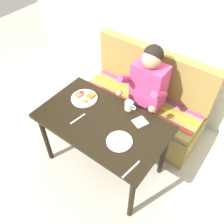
{
  "coord_description": "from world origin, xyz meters",
  "views": [
    {
      "loc": [
        0.95,
        -1.13,
        2.39
      ],
      "look_at": [
        0.0,
        0.15,
        0.72
      ],
      "focal_mm": 39.15,
      "sensor_mm": 36.0,
      "label": 1
    }
  ],
  "objects": [
    {
      "name": "knife",
      "position": [
        0.49,
        -0.26,
        0.73
      ],
      "size": [
        0.04,
        0.2,
        0.0
      ],
      "primitive_type": "cube",
      "rotation": [
        0.0,
        0.0,
        -0.13
      ],
      "color": "silver",
      "rests_on": "table"
    },
    {
      "name": "person",
      "position": [
        0.09,
        0.59,
        0.74
      ],
      "size": [
        0.45,
        0.61,
        1.21
      ],
      "color": "#BE396D",
      "rests_on": "ground"
    },
    {
      "name": "napkin",
      "position": [
        0.28,
        0.19,
        0.73
      ],
      "size": [
        0.15,
        0.15,
        0.01
      ],
      "primitive_type": "cube",
      "rotation": [
        0.0,
        0.0,
        -0.4
      ],
      "color": "silver",
      "rests_on": "table"
    },
    {
      "name": "ground_plane",
      "position": [
        0.0,
        0.0,
        0.0
      ],
      "size": [
        8.0,
        8.0,
        0.0
      ],
      "primitive_type": "plane",
      "color": "#ABA698"
    },
    {
      "name": "couch",
      "position": [
        0.0,
        0.76,
        0.33
      ],
      "size": [
        1.44,
        0.56,
        1.0
      ],
      "color": "olive",
      "rests_on": "ground"
    },
    {
      "name": "back_wall",
      "position": [
        0.0,
        1.27,
        1.3
      ],
      "size": [
        4.4,
        0.1,
        2.6
      ],
      "primitive_type": "cube",
      "color": "silver",
      "rests_on": "ground"
    },
    {
      "name": "table",
      "position": [
        0.0,
        0.0,
        0.65
      ],
      "size": [
        1.2,
        0.7,
        0.73
      ],
      "color": "black",
      "rests_on": "ground"
    },
    {
      "name": "plate_breakfast",
      "position": [
        -0.32,
        0.13,
        0.74
      ],
      "size": [
        0.26,
        0.26,
        0.05
      ],
      "color": "white",
      "rests_on": "table"
    },
    {
      "name": "plate_eggs",
      "position": [
        0.26,
        -0.1,
        0.74
      ],
      "size": [
        0.22,
        0.22,
        0.04
      ],
      "color": "white",
      "rests_on": "table"
    },
    {
      "name": "coffee_mug",
      "position": [
        0.11,
        0.27,
        0.78
      ],
      "size": [
        0.12,
        0.08,
        0.09
      ],
      "color": "white",
      "rests_on": "table"
    },
    {
      "name": "fork",
      "position": [
        -0.19,
        -0.12,
        0.73
      ],
      "size": [
        0.04,
        0.17,
        0.0
      ],
      "primitive_type": "cube",
      "rotation": [
        0.0,
        0.0,
        -0.14
      ],
      "color": "silver",
      "rests_on": "table"
    }
  ]
}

